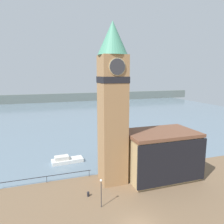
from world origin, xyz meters
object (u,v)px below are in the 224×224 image
lamp_post (101,188)px  boat_near (66,160)px  clock_tower (113,101)px  mooring_bollard_near (88,194)px  pier_building (160,154)px

lamp_post → boat_near: bearing=99.1°
lamp_post → clock_tower: bearing=59.7°
boat_near → mooring_bollard_near: 12.78m
clock_tower → mooring_bollard_near: size_ratio=34.30×
clock_tower → boat_near: (-6.10, 9.52, -12.17)m
lamp_post → pier_building: bearing=23.9°
clock_tower → boat_near: bearing=122.6°
boat_near → mooring_bollard_near: size_ratio=8.54×
boat_near → lamp_post: bearing=-84.6°
pier_building → lamp_post: size_ratio=3.02×
mooring_bollard_near → pier_building: bearing=9.4°
pier_building → boat_near: bearing=142.5°
clock_tower → boat_near: size_ratio=4.02×
boat_near → clock_tower: bearing=-61.0°
clock_tower → pier_building: bearing=-8.2°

